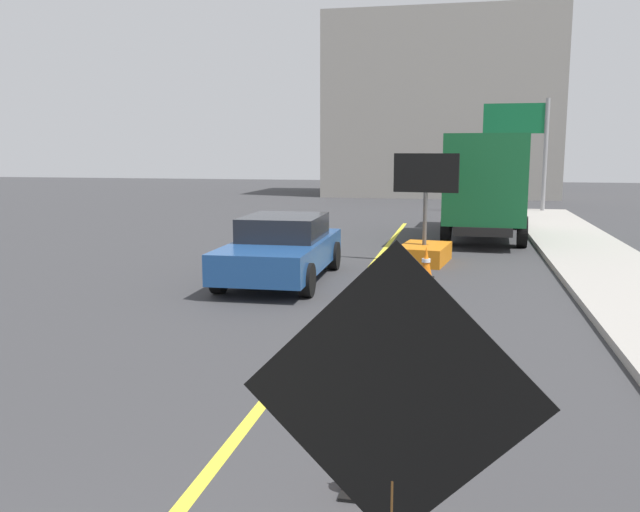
{
  "coord_description": "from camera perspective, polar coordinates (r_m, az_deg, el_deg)",
  "views": [
    {
      "loc": [
        2.07,
        -1.36,
        2.77
      ],
      "look_at": [
        0.71,
        5.04,
        1.73
      ],
      "focal_mm": 37.16,
      "sensor_mm": 36.0,
      "label": 1
    }
  ],
  "objects": [
    {
      "name": "roadwork_sign",
      "position": [
        3.54,
        6.39,
        -12.54
      ],
      "size": [
        1.63,
        0.06,
        2.33
      ],
      "color": "#593819",
      "rests_on": "ground"
    },
    {
      "name": "traffic_cone_curbside",
      "position": [
        14.59,
        9.12,
        -0.59
      ],
      "size": [
        0.36,
        0.36,
        0.71
      ],
      "color": "black",
      "rests_on": "ground"
    },
    {
      "name": "pickup_car",
      "position": [
        14.23,
        -3.29,
        0.68
      ],
      "size": [
        2.06,
        4.59,
        1.38
      ],
      "color": "navy",
      "rests_on": "ground"
    },
    {
      "name": "traffic_cone_near_sign",
      "position": [
        5.63,
        3.77,
        -16.98
      ],
      "size": [
        0.36,
        0.36,
        0.62
      ],
      "color": "black",
      "rests_on": "ground"
    },
    {
      "name": "traffic_cone_far_lane",
      "position": [
        11.5,
        8.48,
        -3.18
      ],
      "size": [
        0.36,
        0.36,
        0.71
      ],
      "color": "black",
      "rests_on": "ground"
    },
    {
      "name": "arrow_board_trailer",
      "position": [
        16.63,
        8.97,
        1.06
      ],
      "size": [
        1.6,
        1.94,
        2.7
      ],
      "color": "orange",
      "rests_on": "ground"
    },
    {
      "name": "far_building_block",
      "position": [
        42.39,
        10.4,
        12.45
      ],
      "size": [
        13.66,
        7.56,
        10.72
      ],
      "primitive_type": "cube",
      "color": "gray",
      "rests_on": "ground"
    },
    {
      "name": "highway_guide_sign",
      "position": [
        30.81,
        17.44,
        9.89
      ],
      "size": [
        2.79,
        0.18,
        5.0
      ],
      "color": "gray",
      "rests_on": "ground"
    },
    {
      "name": "box_truck",
      "position": [
        21.81,
        14.15,
        6.17
      ],
      "size": [
        2.72,
        7.41,
        3.23
      ],
      "color": "black",
      "rests_on": "ground"
    },
    {
      "name": "lane_center_stripe",
      "position": [
        8.13,
        -3.53,
        -10.85
      ],
      "size": [
        0.14,
        36.0,
        0.01
      ],
      "primitive_type": "cube",
      "color": "yellow",
      "rests_on": "ground"
    },
    {
      "name": "traffic_cone_mid_lane",
      "position": [
        8.38,
        6.58,
        -7.91
      ],
      "size": [
        0.36,
        0.36,
        0.68
      ],
      "color": "black",
      "rests_on": "ground"
    }
  ]
}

